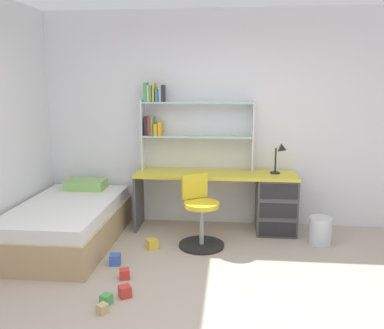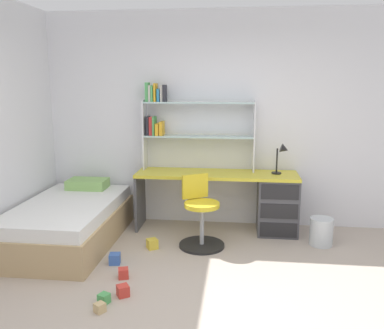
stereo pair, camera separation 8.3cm
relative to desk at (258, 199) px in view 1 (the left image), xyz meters
The scene contains 14 objects.
ground_plane 2.09m from the desk, 105.07° to the right, with size 5.50×5.53×0.02m, color #B2A393.
room_shell 2.10m from the desk, 153.59° to the right, with size 5.50×5.53×2.75m.
desk is the anchor object (origin of this frame).
bookshelf_hutch 1.40m from the desk, behind, with size 1.42×0.22×1.11m.
desk_lamp 0.63m from the desk, ahead, with size 0.20×0.17×0.38m.
swivel_chair 0.88m from the desk, 141.61° to the right, with size 0.52×0.52×0.81m.
bed_platform 2.32m from the desk, 164.31° to the right, with size 1.07×1.82×0.61m.
waste_bin 0.83m from the desk, 27.68° to the right, with size 0.26×0.26×0.32m, color silver.
toy_block_red_0 2.19m from the desk, 125.57° to the right, with size 0.10×0.10×0.10m, color red.
toy_block_blue_1 1.93m from the desk, 143.35° to the right, with size 0.11×0.11×0.11m, color #3860B7.
toy_block_yellow_2 1.45m from the desk, 150.24° to the right, with size 0.11×0.11×0.11m, color gold.
toy_block_green_3 2.37m from the desk, 126.17° to the right, with size 0.08×0.08×0.08m, color #479E51.
toy_block_natural_4 2.48m from the desk, 124.07° to the right, with size 0.08×0.08×0.08m, color tan.
toy_block_red_5 2.00m from the desk, 133.35° to the right, with size 0.09×0.09×0.09m, color red.
Camera 1 is at (0.17, -2.96, 1.83)m, focal length 37.86 mm.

